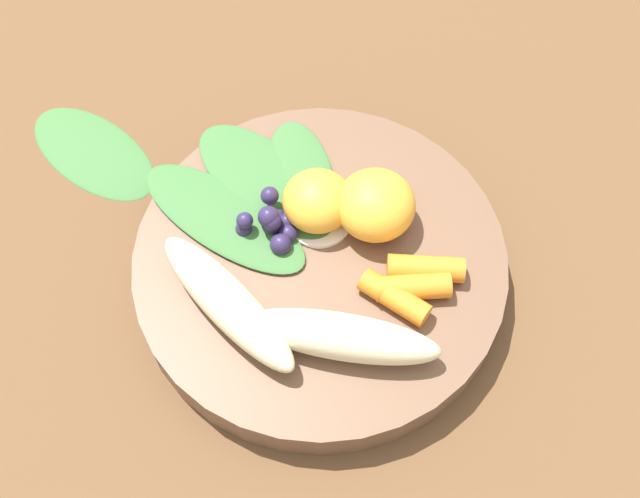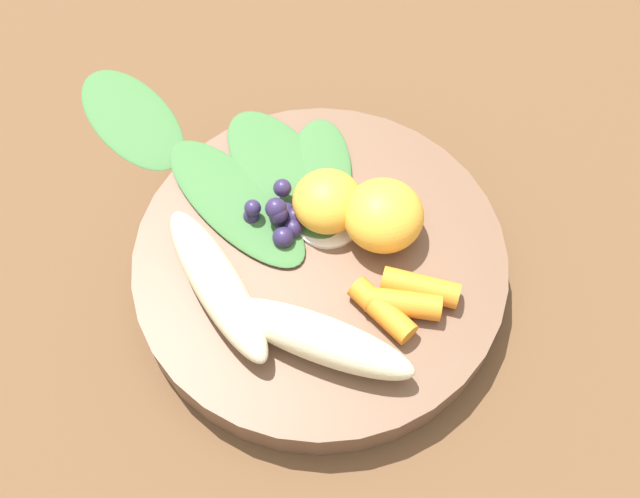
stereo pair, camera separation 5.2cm
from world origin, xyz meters
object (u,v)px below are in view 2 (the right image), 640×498
banana_peeled_left (319,339)px  banana_peeled_right (217,284)px  orange_segment_near (328,201)px  bowl (320,267)px  kale_leaf_stray (131,117)px

banana_peeled_left → banana_peeled_right: 0.07m
banana_peeled_right → orange_segment_near: (-0.08, 0.04, 0.00)m
banana_peeled_left → orange_segment_near: size_ratio=2.60×
bowl → banana_peeled_right: bearing=-43.7°
bowl → banana_peeled_left: 0.07m
banana_peeled_right → bowl: bearing=82.6°
banana_peeled_left → banana_peeled_right: bearing=171.9°
banana_peeled_right → kale_leaf_stray: size_ratio=1.04×
banana_peeled_left → orange_segment_near: orange_segment_near is taller
orange_segment_near → kale_leaf_stray: 0.19m
orange_segment_near → kale_leaf_stray: orange_segment_near is taller
orange_segment_near → kale_leaf_stray: bearing=-102.1°
kale_leaf_stray → orange_segment_near: bearing=-163.8°
banana_peeled_right → kale_leaf_stray: banana_peeled_right is taller
bowl → kale_leaf_stray: bowl is taller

